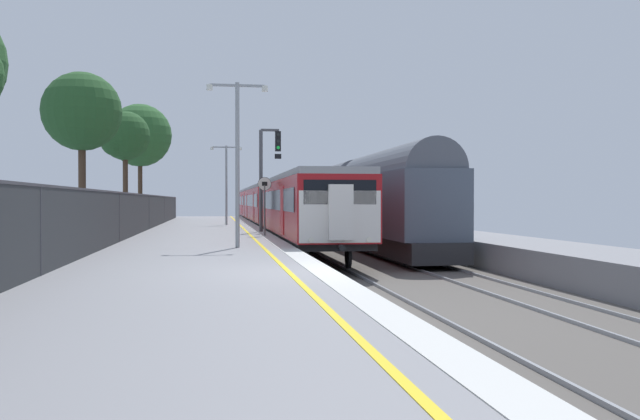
{
  "coord_description": "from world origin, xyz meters",
  "views": [
    {
      "loc": [
        -1.92,
        -14.71,
        1.53
      ],
      "look_at": [
        1.72,
        9.06,
        1.22
      ],
      "focal_mm": 38.64,
      "sensor_mm": 36.0,
      "label": 1
    }
  ],
  "objects_px": {
    "platform_lamp_mid": "(237,150)",
    "background_tree_left": "(139,137)",
    "freight_train_adjacent_track": "(336,199)",
    "commuter_train_at_platform": "(269,204)",
    "signal_gantry": "(266,168)",
    "speed_limit_sign": "(265,198)",
    "platform_lamp_far": "(226,178)",
    "background_tree_right": "(81,114)",
    "background_tree_centre": "(123,137)"
  },
  "relations": [
    {
      "from": "platform_lamp_mid",
      "to": "background_tree_left",
      "type": "height_order",
      "value": "background_tree_left"
    },
    {
      "from": "platform_lamp_mid",
      "to": "freight_train_adjacent_track",
      "type": "bearing_deg",
      "value": 71.98
    },
    {
      "from": "commuter_train_at_platform",
      "to": "signal_gantry",
      "type": "distance_m",
      "value": 17.8
    },
    {
      "from": "speed_limit_sign",
      "to": "platform_lamp_far",
      "type": "relative_size",
      "value": 0.51
    },
    {
      "from": "platform_lamp_far",
      "to": "commuter_train_at_platform",
      "type": "bearing_deg",
      "value": 66.02
    },
    {
      "from": "signal_gantry",
      "to": "speed_limit_sign",
      "type": "relative_size",
      "value": 1.98
    },
    {
      "from": "commuter_train_at_platform",
      "to": "background_tree_right",
      "type": "distance_m",
      "value": 21.18
    },
    {
      "from": "platform_lamp_far",
      "to": "background_tree_left",
      "type": "bearing_deg",
      "value": 138.85
    },
    {
      "from": "commuter_train_at_platform",
      "to": "background_tree_centre",
      "type": "distance_m",
      "value": 13.9
    },
    {
      "from": "freight_train_adjacent_track",
      "to": "platform_lamp_mid",
      "type": "height_order",
      "value": "platform_lamp_mid"
    },
    {
      "from": "background_tree_left",
      "to": "speed_limit_sign",
      "type": "bearing_deg",
      "value": -69.05
    },
    {
      "from": "speed_limit_sign",
      "to": "background_tree_left",
      "type": "distance_m",
      "value": 21.24
    },
    {
      "from": "background_tree_right",
      "to": "commuter_train_at_platform",
      "type": "bearing_deg",
      "value": 60.38
    },
    {
      "from": "background_tree_right",
      "to": "platform_lamp_far",
      "type": "bearing_deg",
      "value": 56.81
    },
    {
      "from": "platform_lamp_mid",
      "to": "background_tree_right",
      "type": "height_order",
      "value": "background_tree_right"
    },
    {
      "from": "signal_gantry",
      "to": "background_tree_centre",
      "type": "xyz_separation_m",
      "value": [
        -7.93,
        8.24,
        2.14
      ]
    },
    {
      "from": "speed_limit_sign",
      "to": "platform_lamp_mid",
      "type": "xyz_separation_m",
      "value": [
        -1.43,
        -7.59,
        1.56
      ]
    },
    {
      "from": "speed_limit_sign",
      "to": "platform_lamp_far",
      "type": "height_order",
      "value": "platform_lamp_far"
    },
    {
      "from": "background_tree_left",
      "to": "background_tree_centre",
      "type": "xyz_separation_m",
      "value": [
        -0.13,
        -7.27,
        -0.7
      ]
    },
    {
      "from": "platform_lamp_far",
      "to": "background_tree_centre",
      "type": "bearing_deg",
      "value": -161.71
    },
    {
      "from": "signal_gantry",
      "to": "background_tree_right",
      "type": "height_order",
      "value": "background_tree_right"
    },
    {
      "from": "freight_train_adjacent_track",
      "to": "background_tree_right",
      "type": "height_order",
      "value": "background_tree_right"
    },
    {
      "from": "commuter_train_at_platform",
      "to": "platform_lamp_far",
      "type": "height_order",
      "value": "platform_lamp_far"
    },
    {
      "from": "platform_lamp_far",
      "to": "background_tree_left",
      "type": "height_order",
      "value": "background_tree_left"
    },
    {
      "from": "platform_lamp_mid",
      "to": "platform_lamp_far",
      "type": "relative_size",
      "value": 1.07
    },
    {
      "from": "commuter_train_at_platform",
      "to": "platform_lamp_mid",
      "type": "xyz_separation_m",
      "value": [
        -3.28,
        -29.12,
        1.94
      ]
    },
    {
      "from": "speed_limit_sign",
      "to": "platform_lamp_mid",
      "type": "bearing_deg",
      "value": -100.7
    },
    {
      "from": "signal_gantry",
      "to": "background_tree_right",
      "type": "distance_m",
      "value": 9.11
    },
    {
      "from": "commuter_train_at_platform",
      "to": "background_tree_right",
      "type": "xyz_separation_m",
      "value": [
        -10.24,
        -18.01,
        4.38
      ]
    },
    {
      "from": "commuter_train_at_platform",
      "to": "freight_train_adjacent_track",
      "type": "relative_size",
      "value": 1.39
    },
    {
      "from": "speed_limit_sign",
      "to": "platform_lamp_mid",
      "type": "height_order",
      "value": "platform_lamp_mid"
    },
    {
      "from": "speed_limit_sign",
      "to": "background_tree_left",
      "type": "xyz_separation_m",
      "value": [
        -7.43,
        19.41,
        4.38
      ]
    },
    {
      "from": "speed_limit_sign",
      "to": "background_tree_right",
      "type": "relative_size",
      "value": 0.34
    },
    {
      "from": "background_tree_centre",
      "to": "background_tree_right",
      "type": "relative_size",
      "value": 0.91
    },
    {
      "from": "background_tree_left",
      "to": "background_tree_right",
      "type": "distance_m",
      "value": 15.92
    },
    {
      "from": "platform_lamp_mid",
      "to": "background_tree_centre",
      "type": "distance_m",
      "value": 20.77
    },
    {
      "from": "freight_train_adjacent_track",
      "to": "platform_lamp_far",
      "type": "xyz_separation_m",
      "value": [
        -7.28,
        -0.64,
        1.38
      ]
    },
    {
      "from": "commuter_train_at_platform",
      "to": "speed_limit_sign",
      "type": "distance_m",
      "value": 21.62
    },
    {
      "from": "speed_limit_sign",
      "to": "background_tree_centre",
      "type": "distance_m",
      "value": 14.77
    },
    {
      "from": "background_tree_centre",
      "to": "speed_limit_sign",
      "type": "bearing_deg",
      "value": -58.1
    },
    {
      "from": "freight_train_adjacent_track",
      "to": "signal_gantry",
      "type": "xyz_separation_m",
      "value": [
        -5.48,
        -10.9,
        1.54
      ]
    },
    {
      "from": "platform_lamp_mid",
      "to": "background_tree_centre",
      "type": "xyz_separation_m",
      "value": [
        -6.13,
        19.73,
        2.12
      ]
    },
    {
      "from": "speed_limit_sign",
      "to": "background_tree_left",
      "type": "relative_size",
      "value": 0.31
    },
    {
      "from": "freight_train_adjacent_track",
      "to": "platform_lamp_mid",
      "type": "xyz_separation_m",
      "value": [
        -7.28,
        -22.39,
        1.56
      ]
    },
    {
      "from": "commuter_train_at_platform",
      "to": "freight_train_adjacent_track",
      "type": "distance_m",
      "value": 7.84
    },
    {
      "from": "background_tree_centre",
      "to": "background_tree_right",
      "type": "distance_m",
      "value": 8.67
    },
    {
      "from": "platform_lamp_far",
      "to": "background_tree_right",
      "type": "bearing_deg",
      "value": -123.19
    },
    {
      "from": "freight_train_adjacent_track",
      "to": "platform_lamp_mid",
      "type": "distance_m",
      "value": 23.6
    },
    {
      "from": "speed_limit_sign",
      "to": "background_tree_centre",
      "type": "xyz_separation_m",
      "value": [
        -7.56,
        12.14,
        3.68
      ]
    },
    {
      "from": "commuter_train_at_platform",
      "to": "freight_train_adjacent_track",
      "type": "height_order",
      "value": "freight_train_adjacent_track"
    }
  ]
}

